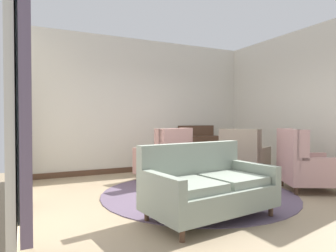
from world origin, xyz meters
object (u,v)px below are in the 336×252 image
porcelain_vase (213,157)px  coffee_table (211,170)px  settee (207,187)px  armchair_beside_settee (244,159)px  armchair_near_sideboard (304,165)px  armchair_near_window (166,159)px  sideboard (200,150)px

porcelain_vase → coffee_table: bearing=-162.5°
settee → armchair_beside_settee: 2.45m
coffee_table → armchair_beside_settee: bearing=26.4°
porcelain_vase → armchair_near_sideboard: 1.65m
armchair_beside_settee → armchair_near_window: (-1.41, 0.67, -0.00)m
porcelain_vase → settee: (-0.75, -0.99, -0.23)m
porcelain_vase → settee: size_ratio=0.20×
coffee_table → armchair_near_sideboard: bearing=-17.2°
settee → armchair_near_sideboard: armchair_near_sideboard is taller
coffee_table → armchair_near_sideboard: (1.60, -0.50, 0.05)m
coffee_table → armchair_near_sideboard: 1.68m
porcelain_vase → armchair_beside_settee: (1.14, 0.57, -0.17)m
armchair_beside_settee → armchair_near_window: size_ratio=0.98×
coffee_table → armchair_near_sideboard: armchair_near_sideboard is taller
armchair_near_sideboard → armchair_beside_settee: size_ratio=1.06×
porcelain_vase → sideboard: 2.58m
armchair_beside_settee → armchair_near_window: bearing=36.3°
armchair_near_sideboard → armchair_near_window: armchair_near_sideboard is taller
sideboard → settee: bearing=-120.4°
armchair_near_sideboard → armchair_near_window: size_ratio=1.04×
armchair_near_sideboard → armchair_beside_settee: bearing=49.5°
porcelain_vase → armchair_beside_settee: bearing=26.7°
armchair_beside_settee → armchair_near_sideboard: bearing=172.9°
porcelain_vase → armchair_near_window: (-0.27, 1.24, -0.18)m
armchair_near_window → sideboard: sideboard is taller
sideboard → porcelain_vase: bearing=-117.1°
coffee_table → porcelain_vase: size_ratio=2.83×
armchair_near_window → porcelain_vase: bearing=80.1°
armchair_near_sideboard → armchair_beside_settee: (-0.42, 1.08, 0.01)m
armchair_near_sideboard → armchair_beside_settee: 1.16m
coffee_table → sideboard: sideboard is taller
armchair_near_sideboard → armchair_near_window: bearing=74.6°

